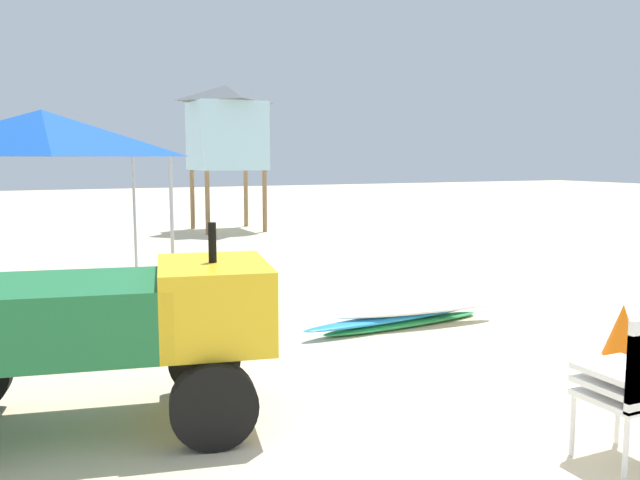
{
  "coord_description": "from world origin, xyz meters",
  "views": [
    {
      "loc": [
        -3.29,
        -3.43,
        1.98
      ],
      "look_at": [
        -0.08,
        3.45,
        1.02
      ],
      "focal_mm": 36.99,
      "sensor_mm": 36.0,
      "label": 1
    }
  ],
  "objects_px": {
    "utility_cart": "(102,323)",
    "lifeguard_tower": "(227,127)",
    "popup_canopy": "(42,133)",
    "stacked_plastic_chairs": "(638,377)",
    "traffic_cone_far": "(622,330)",
    "surfboard_pile": "(404,317)"
  },
  "relations": [
    {
      "from": "utility_cart",
      "to": "lifeguard_tower",
      "type": "distance_m",
      "value": 13.41
    },
    {
      "from": "lifeguard_tower",
      "to": "traffic_cone_far",
      "type": "relative_size",
      "value": 7.47
    },
    {
      "from": "stacked_plastic_chairs",
      "to": "utility_cart",
      "type": "bearing_deg",
      "value": 144.54
    },
    {
      "from": "popup_canopy",
      "to": "lifeguard_tower",
      "type": "height_order",
      "value": "lifeguard_tower"
    },
    {
      "from": "utility_cart",
      "to": "lifeguard_tower",
      "type": "bearing_deg",
      "value": 68.96
    },
    {
      "from": "utility_cart",
      "to": "lifeguard_tower",
      "type": "height_order",
      "value": "lifeguard_tower"
    },
    {
      "from": "popup_canopy",
      "to": "traffic_cone_far",
      "type": "bearing_deg",
      "value": -49.58
    },
    {
      "from": "stacked_plastic_chairs",
      "to": "popup_canopy",
      "type": "relative_size",
      "value": 0.33
    },
    {
      "from": "stacked_plastic_chairs",
      "to": "traffic_cone_far",
      "type": "distance_m",
      "value": 2.66
    },
    {
      "from": "lifeguard_tower",
      "to": "traffic_cone_far",
      "type": "height_order",
      "value": "lifeguard_tower"
    },
    {
      "from": "lifeguard_tower",
      "to": "popup_canopy",
      "type": "bearing_deg",
      "value": -125.49
    },
    {
      "from": "utility_cart",
      "to": "popup_canopy",
      "type": "xyz_separation_m",
      "value": [
        -0.1,
        5.56,
        1.54
      ]
    },
    {
      "from": "utility_cart",
      "to": "traffic_cone_far",
      "type": "distance_m",
      "value": 4.97
    },
    {
      "from": "utility_cart",
      "to": "lifeguard_tower",
      "type": "relative_size",
      "value": 0.7
    },
    {
      "from": "stacked_plastic_chairs",
      "to": "popup_canopy",
      "type": "distance_m",
      "value": 8.45
    },
    {
      "from": "utility_cart",
      "to": "surfboard_pile",
      "type": "bearing_deg",
      "value": 23.19
    },
    {
      "from": "utility_cart",
      "to": "popup_canopy",
      "type": "bearing_deg",
      "value": 91.05
    },
    {
      "from": "traffic_cone_far",
      "to": "surfboard_pile",
      "type": "bearing_deg",
      "value": 126.32
    },
    {
      "from": "surfboard_pile",
      "to": "traffic_cone_far",
      "type": "bearing_deg",
      "value": -53.68
    },
    {
      "from": "stacked_plastic_chairs",
      "to": "lifeguard_tower",
      "type": "xyz_separation_m",
      "value": [
        1.79,
        14.5,
        2.17
      ]
    },
    {
      "from": "utility_cart",
      "to": "stacked_plastic_chairs",
      "type": "bearing_deg",
      "value": -35.46
    },
    {
      "from": "stacked_plastic_chairs",
      "to": "surfboard_pile",
      "type": "distance_m",
      "value": 3.72
    }
  ]
}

